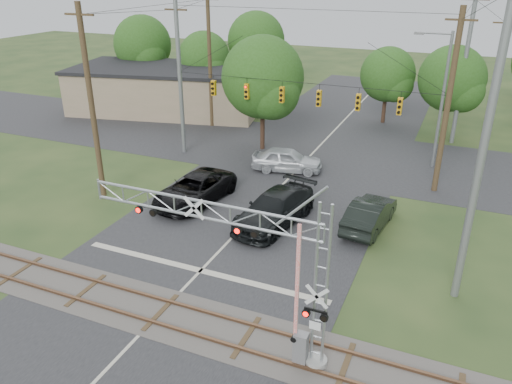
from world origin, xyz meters
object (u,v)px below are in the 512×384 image
at_px(commercial_building, 169,89).
at_px(streetlight, 440,94).
at_px(traffic_signal_span, 313,93).
at_px(car_dark, 275,209).
at_px(sedan_silver, 287,160).
at_px(pickup_black, 195,189).
at_px(crossing_gantry, 245,255).

height_order(commercial_building, streetlight, streetlight).
xyz_separation_m(traffic_signal_span, streetlight, (7.86, 4.45, -0.30)).
height_order(traffic_signal_span, car_dark, traffic_signal_span).
distance_m(car_dark, sedan_silver, 8.18).
relative_size(pickup_black, sedan_silver, 1.23).
distance_m(sedan_silver, streetlight, 11.58).
xyz_separation_m(crossing_gantry, commercial_building, (-21.60, 28.89, -1.88)).
distance_m(crossing_gantry, commercial_building, 36.12).
xyz_separation_m(pickup_black, streetlight, (12.90, 12.19, 4.53)).
bearing_deg(car_dark, streetlight, 70.59).
xyz_separation_m(traffic_signal_span, commercial_building, (-18.36, 10.53, -3.47)).
xyz_separation_m(commercial_building, streetlight, (26.22, -6.08, 3.17)).
height_order(crossing_gantry, streetlight, streetlight).
height_order(sedan_silver, streetlight, streetlight).
height_order(crossing_gantry, car_dark, crossing_gantry).
bearing_deg(pickup_black, crossing_gantry, -45.90).
xyz_separation_m(car_dark, sedan_silver, (-2.12, 7.90, -0.07)).
distance_m(crossing_gantry, traffic_signal_span, 18.71).
bearing_deg(crossing_gantry, traffic_signal_span, 100.02).
xyz_separation_m(pickup_black, sedan_silver, (3.49, 7.18, -0.00)).
bearing_deg(crossing_gantry, sedan_silver, 105.05).
bearing_deg(pickup_black, traffic_signal_span, 63.12).
distance_m(crossing_gantry, sedan_silver, 18.71).
bearing_deg(car_dark, crossing_gantry, -64.90).
bearing_deg(traffic_signal_span, commercial_building, 150.16).
distance_m(traffic_signal_span, commercial_building, 21.45).
bearing_deg(crossing_gantry, pickup_black, 127.94).
distance_m(crossing_gantry, streetlight, 23.30).
bearing_deg(streetlight, car_dark, -119.44).
xyz_separation_m(car_dark, commercial_building, (-18.94, 18.99, 1.29)).
bearing_deg(traffic_signal_span, sedan_silver, -159.95).
height_order(car_dark, streetlight, streetlight).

